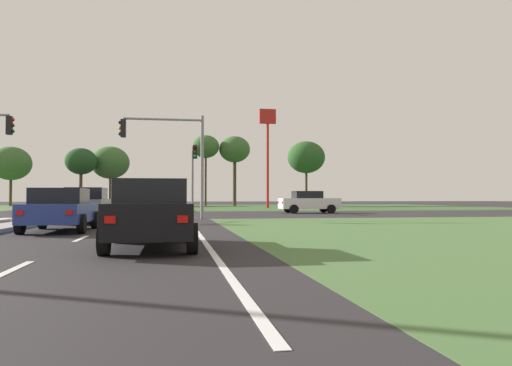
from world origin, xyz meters
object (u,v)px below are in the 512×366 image
object	(u,v)px
car_grey_fourth	(87,205)
treeline_third	(81,162)
traffic_signal_far_right	(193,166)
pedestrian_at_median	(99,197)
traffic_signal_near_right	(172,147)
treeline_fifth	(235,150)
treeline_seventh	(306,157)
car_blue_near	(61,209)
car_black_third	(152,213)
fastfood_pole_sign	(268,135)
treeline_sixth	(206,147)
treeline_fourth	(110,163)
treeline_second	(11,163)
car_white_second	(309,202)

from	to	relation	value
car_grey_fourth	treeline_third	size ratio (longest dim) A/B	0.56
traffic_signal_far_right	pedestrian_at_median	xyz separation A→B (m)	(-7.63, 4.93, -2.40)
traffic_signal_near_right	traffic_signal_far_right	xyz separation A→B (m)	(1.62, 11.42, -0.25)
treeline_fifth	treeline_seventh	xyz separation A→B (m)	(9.74, -0.92, -0.94)
car_blue_near	car_black_third	bearing A→B (deg)	-62.15
traffic_signal_far_right	treeline_seventh	distance (m)	32.17
fastfood_pole_sign	treeline_sixth	bearing A→B (deg)	113.81
traffic_signal_near_right	treeline_fifth	world-z (taller)	treeline_fifth
traffic_signal_far_right	treeline_sixth	bearing A→B (deg)	84.36
car_black_third	treeline_fifth	distance (m)	56.34
treeline_fourth	treeline_sixth	size ratio (longest dim) A/B	0.86
treeline_second	car_grey_fourth	bearing A→B (deg)	-69.76
treeline_fifth	traffic_signal_near_right	bearing A→B (deg)	-101.80
treeline_second	treeline_seventh	distance (m)	39.25
treeline_second	treeline_sixth	size ratio (longest dim) A/B	0.83
treeline_third	car_white_second	bearing A→B (deg)	-56.32
treeline_seventh	treeline_second	bearing A→B (deg)	174.01
fastfood_pole_sign	treeline_second	distance (m)	35.50
car_blue_near	traffic_signal_far_right	world-z (taller)	traffic_signal_far_right
car_black_third	treeline_sixth	distance (m)	55.66
pedestrian_at_median	treeline_sixth	world-z (taller)	treeline_sixth
car_blue_near	fastfood_pole_sign	distance (m)	38.79
pedestrian_at_median	treeline_fourth	xyz separation A→B (m)	(-2.35, 26.99, 4.68)
traffic_signal_near_right	treeline_sixth	world-z (taller)	treeline_sixth
car_white_second	pedestrian_at_median	distance (m)	17.84
car_grey_fourth	treeline_seventh	xyz separation A→B (m)	(21.81, 42.60, 5.79)
treeline_fourth	treeline_sixth	xyz separation A→B (m)	(12.76, -3.76, 1.98)
car_white_second	car_grey_fourth	bearing A→B (deg)	-48.84
car_black_third	traffic_signal_near_right	size ratio (longest dim) A/B	0.80
car_white_second	treeline_fifth	distance (m)	32.36
car_grey_fourth	traffic_signal_far_right	bearing A→B (deg)	70.43
car_black_third	pedestrian_at_median	bearing A→B (deg)	99.97
car_blue_near	traffic_signal_near_right	distance (m)	10.38
car_white_second	traffic_signal_far_right	distance (m)	9.27
treeline_third	treeline_sixth	distance (m)	16.27
car_blue_near	treeline_sixth	xyz separation A→B (m)	(8.12, 48.77, 7.10)
treeline_fifth	fastfood_pole_sign	bearing A→B (deg)	-81.82
treeline_fourth	treeline_seventh	xyz separation A→B (m)	(26.42, -4.43, 0.73)
treeline_fourth	pedestrian_at_median	bearing A→B (deg)	-85.03
car_white_second	treeline_fifth	xyz separation A→B (m)	(-1.54, 31.61, 6.72)
treeline_fifth	treeline_sixth	xyz separation A→B (m)	(-3.92, -0.24, 0.32)
car_grey_fourth	pedestrian_at_median	size ratio (longest dim) A/B	2.47
fastfood_pole_sign	treeline_third	bearing A→B (deg)	146.95
car_blue_near	pedestrian_at_median	xyz separation A→B (m)	(-2.29, 25.53, 0.43)
treeline_second	treeline_fourth	xyz separation A→B (m)	(12.60, 0.34, 0.27)
traffic_signal_near_right	treeline_fifth	xyz separation A→B (m)	(8.32, 39.83, 3.70)
traffic_signal_near_right	fastfood_pole_sign	distance (m)	28.51
treeline_fourth	treeline_sixth	bearing A→B (deg)	-16.41
car_white_second	car_black_third	xyz separation A→B (m)	(-10.29, -23.63, -0.02)
treeline_second	treeline_sixth	xyz separation A→B (m)	(25.36, -3.42, 2.26)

